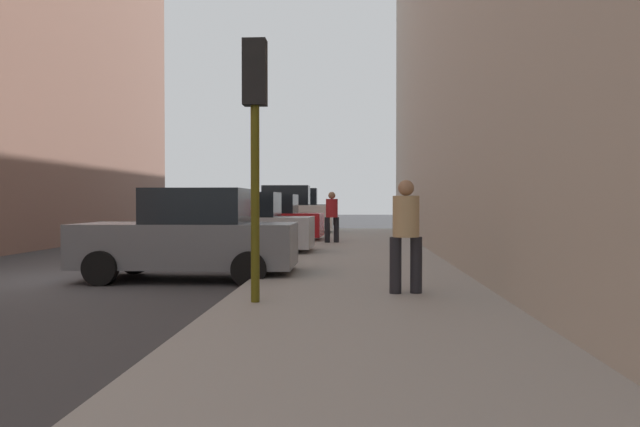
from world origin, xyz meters
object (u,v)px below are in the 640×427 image
Objects in this scene: traffic_light at (255,112)px; pedestrian_in_tan_coat at (406,230)px; parked_white_van at (283,213)px; pedestrian_in_red_jacket at (332,214)px; parked_silver_sedan at (238,226)px; parked_black_suv at (295,211)px; fire_hydrant at (306,237)px; parked_gray_coupe at (190,237)px; parked_red_hatchback at (266,220)px.

pedestrian_in_tan_coat is (2.14, 0.93, -1.65)m from traffic_light.
parked_white_van is 2.70× the size of pedestrian_in_red_jacket.
parked_white_van is 19.03m from pedestrian_in_tan_coat.
traffic_light is (1.85, -8.66, 1.91)m from parked_silver_sedan.
parked_black_suv is (-0.00, 16.77, 0.18)m from parked_silver_sedan.
parked_black_suv is at bearing 94.17° from traffic_light.
parked_white_van is at bearing 100.50° from fire_hydrant.
parked_white_van is 5.89m from parked_black_suv.
parked_gray_coupe is at bearing -90.00° from parked_black_suv.
parked_red_hatchback is (-0.00, 5.37, 0.00)m from parked_silver_sedan.
parked_silver_sedan is 6.02× the size of fire_hydrant.
fire_hydrant is 0.20× the size of traffic_light.
pedestrian_in_red_jacket is (2.46, -1.53, 0.26)m from parked_red_hatchback.
traffic_light is at bearing -85.83° from parked_black_suv.
parked_gray_coupe is 1.17× the size of traffic_light.
parked_red_hatchback is 0.92× the size of parked_white_van.
traffic_light reaches higher than parked_white_van.
parked_gray_coupe is at bearing -90.00° from parked_red_hatchback.
parked_silver_sedan is 1.18× the size of traffic_light.
parked_black_suv reaches higher than parked_gray_coupe.
parked_white_van is 7.46m from pedestrian_in_red_jacket.
parked_red_hatchback is at bearing 90.00° from parked_gray_coupe.
parked_gray_coupe is 5.98× the size of fire_hydrant.
parked_white_van is at bearing 109.28° from pedestrian_in_red_jacket.
fire_hydrant is 0.41× the size of pedestrian_in_tan_coat.
parked_black_suv is 2.72× the size of pedestrian_in_red_jacket.
parked_silver_sedan is at bearing 90.00° from parked_gray_coupe.
fire_hydrant is (1.80, 1.14, -0.35)m from parked_silver_sedan.
traffic_light is 2.11× the size of pedestrian_in_red_jacket.
traffic_light is at bearing -92.79° from pedestrian_in_red_jacket.
pedestrian_in_tan_coat is (3.99, -24.50, 0.07)m from parked_black_suv.
parked_gray_coupe reaches higher than fire_hydrant.
pedestrian_in_red_jacket is (-1.53, 11.57, 0.00)m from pedestrian_in_tan_coat.
traffic_light is at bearing -89.71° from fire_hydrant.
traffic_light is at bearing -156.50° from pedestrian_in_tan_coat.
parked_red_hatchback is at bearing 106.95° from pedestrian_in_tan_coat.
fire_hydrant is 0.41× the size of pedestrian_in_red_jacket.
parked_black_suv is at bearing 90.00° from parked_silver_sedan.
traffic_light reaches higher than parked_black_suv.
parked_gray_coupe is 16.03m from parked_white_van.
parked_black_suv is 13.17m from pedestrian_in_red_jacket.
parked_silver_sedan is 0.92× the size of parked_white_van.
parked_white_van reaches higher than parked_gray_coupe.
parked_black_suv reaches higher than parked_silver_sedan.
parked_red_hatchback is 6.06× the size of fire_hydrant.
pedestrian_in_tan_coat reaches higher than parked_gray_coupe.
parked_gray_coupe is at bearing 147.14° from pedestrian_in_tan_coat.
fire_hydrant is at bearing 90.29° from traffic_light.
parked_white_van is (-0.00, 16.03, 0.18)m from parked_gray_coupe.
parked_white_van is (-0.00, 5.51, 0.18)m from parked_red_hatchback.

